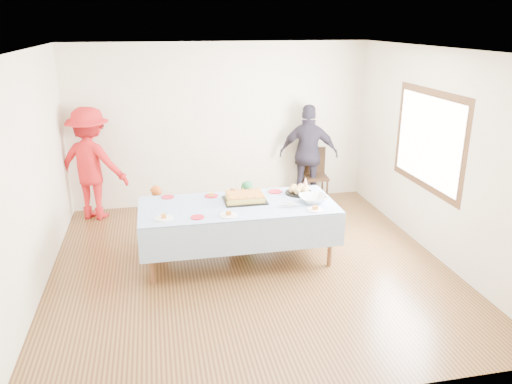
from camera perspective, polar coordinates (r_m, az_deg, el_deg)
ground at (r=6.55m, az=-0.74°, el=-8.38°), size 5.00×5.00×0.00m
room_walls at (r=5.96m, az=-0.30°, el=7.00°), size 5.04×5.04×2.72m
party_table at (r=6.42m, az=-2.09°, el=-1.88°), size 2.50×1.10×0.78m
birthday_cake at (r=6.50m, az=-1.28°, el=-0.64°), size 0.55×0.42×0.10m
rolls_tray at (r=6.80m, az=4.94°, el=0.20°), size 0.38×0.38×0.11m
punch_bowl at (r=6.50m, az=6.53°, el=-0.78°), size 0.36×0.36×0.09m
party_hat at (r=7.00m, az=5.66°, el=1.04°), size 0.10×0.10×0.17m
fork_pile at (r=6.33m, az=3.88°, el=-1.34°), size 0.24×0.18×0.07m
plate_red_far_a at (r=6.74m, az=-10.05°, el=-0.57°), size 0.17×0.17×0.01m
plate_red_far_b at (r=6.71m, az=-5.14°, el=-0.45°), size 0.18×0.18×0.01m
plate_red_far_c at (r=6.72m, az=-2.78°, el=-0.34°), size 0.18×0.18×0.01m
plate_red_far_d at (r=6.86m, az=2.21°, el=0.05°), size 0.19×0.19×0.01m
plate_red_near at (r=6.01m, az=-6.70°, el=-2.87°), size 0.17×0.17×0.01m
plate_white_left at (r=6.04m, az=-10.49°, el=-2.96°), size 0.22×0.22×0.01m
plate_white_mid at (r=6.03m, az=-3.16°, el=-2.66°), size 0.22×0.22×0.01m
plate_white_right at (r=6.24m, az=6.78°, el=-2.01°), size 0.20×0.20×0.01m
dining_chair at (r=8.79m, az=6.73°, el=2.37°), size 0.43×0.43×0.92m
toddler_left at (r=7.11m, az=-11.25°, el=-2.60°), size 0.33×0.22×0.88m
toddler_mid at (r=7.46m, az=-1.02°, el=-1.61°), size 0.44×0.36×0.77m
toddler_right at (r=7.19m, az=-2.64°, el=-2.45°), size 0.39×0.31×0.77m
adult_left at (r=8.22m, az=-18.31°, el=3.07°), size 1.32×1.07×1.78m
adult_right at (r=8.59m, az=6.03°, el=4.32°), size 1.08×0.72×1.70m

